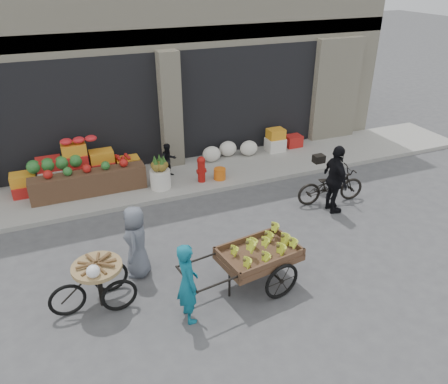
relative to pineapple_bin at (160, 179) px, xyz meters
name	(u,v)px	position (x,y,z in m)	size (l,w,h in m)	color
ground	(246,263)	(0.75, -3.60, -0.37)	(80.00, 80.00, 0.00)	#424244
sidewalk	(183,177)	(0.75, 0.50, -0.31)	(18.00, 2.20, 0.12)	gray
building	(140,31)	(0.75, 4.43, 3.00)	(14.00, 6.45, 7.00)	beige
fruit_display	(85,167)	(-1.73, 0.78, 0.30)	(3.10, 1.12, 1.24)	#B31C18
pineapple_bin	(160,179)	(0.00, 0.00, 0.00)	(0.52, 0.52, 0.50)	silver
fire_hydrant	(201,168)	(1.10, -0.05, 0.13)	(0.22, 0.22, 0.71)	#A5140F
orange_bucket	(220,174)	(1.60, -0.10, -0.10)	(0.32, 0.32, 0.30)	orange
right_bay_goods	(259,144)	(3.36, 1.10, 0.04)	(3.35, 0.60, 0.70)	silver
seated_person	(168,160)	(0.40, 0.60, 0.21)	(0.45, 0.35, 0.93)	black
banana_cart	(257,253)	(0.62, -4.28, 0.35)	(2.48, 1.29, 0.99)	brown
vendor_woman	(188,283)	(-0.76, -4.59, 0.36)	(0.53, 0.35, 1.46)	#0F6179
tricycle_cart	(98,278)	(-2.06, -3.71, 0.20)	(1.44, 0.91, 0.95)	#9E7F51
vendor_grey	(136,242)	(-1.26, -3.09, 0.34)	(0.70, 0.45, 1.43)	slate
bicycle	(331,186)	(3.72, -2.11, 0.08)	(0.60, 1.72, 0.90)	black
cyclist	(335,180)	(3.52, -2.51, 0.46)	(0.97, 0.41, 1.66)	black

